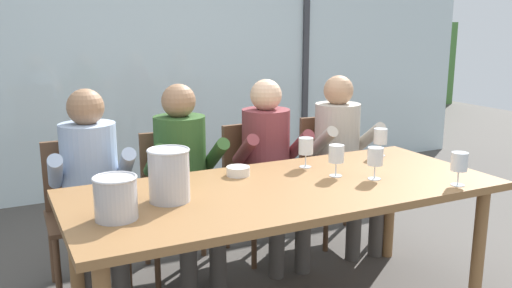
{
  "coord_description": "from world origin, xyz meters",
  "views": [
    {
      "loc": [
        -1.32,
        -2.33,
        1.56
      ],
      "look_at": [
        0.0,
        0.35,
        0.89
      ],
      "focal_mm": 38.13,
      "sensor_mm": 36.0,
      "label": 1
    }
  ],
  "objects": [
    {
      "name": "dining_table",
      "position": [
        0.0,
        0.0,
        0.67
      ],
      "size": [
        2.22,
        0.95,
        0.74
      ],
      "color": "olive",
      "rests_on": "ground"
    },
    {
      "name": "hillside_vineyard",
      "position": [
        0.0,
        6.56,
        0.77
      ],
      "size": [
        13.42,
        2.4,
        1.55
      ],
      "primitive_type": "cube",
      "color": "#477A38",
      "rests_on": "ground"
    },
    {
      "name": "tasting_bowl",
      "position": [
        -0.14,
        0.29,
        0.76
      ],
      "size": [
        0.13,
        0.13,
        0.05
      ],
      "primitive_type": "cylinder",
      "color": "silver",
      "rests_on": "dining_table"
    },
    {
      "name": "wine_glass_spare_empty",
      "position": [
        0.28,
        0.27,
        0.86
      ],
      "size": [
        0.08,
        0.08,
        0.17
      ],
      "color": "silver",
      "rests_on": "dining_table"
    },
    {
      "name": "wine_glass_by_right_taster",
      "position": [
        0.33,
        0.04,
        0.86
      ],
      "size": [
        0.08,
        0.08,
        0.17
      ],
      "color": "silver",
      "rests_on": "dining_table"
    },
    {
      "name": "ice_bucket_secondary",
      "position": [
        -0.61,
        0.04,
        0.87
      ],
      "size": [
        0.2,
        0.2,
        0.25
      ],
      "color": "#B7B7BC",
      "rests_on": "dining_table"
    },
    {
      "name": "wine_glass_center_pour",
      "position": [
        0.48,
        -0.1,
        0.86
      ],
      "size": [
        0.08,
        0.08,
        0.17
      ],
      "color": "silver",
      "rests_on": "dining_table"
    },
    {
      "name": "ice_bucket_primary",
      "position": [
        -0.88,
        -0.09,
        0.84
      ],
      "size": [
        0.19,
        0.19,
        0.19
      ],
      "color": "#B7B7BC",
      "rests_on": "dining_table"
    },
    {
      "name": "chair_left_of_center",
      "position": [
        -0.31,
        0.86,
        0.51
      ],
      "size": [
        0.48,
        0.48,
        0.88
      ],
      "rotation": [
        0.0,
        0.0,
        -0.1
      ],
      "color": "brown",
      "rests_on": "ground"
    },
    {
      "name": "wine_glass_near_bucket",
      "position": [
        0.84,
        0.3,
        0.86
      ],
      "size": [
        0.08,
        0.08,
        0.17
      ],
      "color": "silver",
      "rests_on": "dining_table"
    },
    {
      "name": "chair_center",
      "position": [
        0.28,
        0.9,
        0.51
      ],
      "size": [
        0.47,
        0.47,
        0.88
      ],
      "rotation": [
        0.0,
        0.0,
        0.07
      ],
      "color": "brown",
      "rests_on": "ground"
    },
    {
      "name": "person_beige_jumper",
      "position": [
        0.87,
        0.75,
        0.68
      ],
      "size": [
        0.48,
        0.63,
        1.2
      ],
      "rotation": [
        0.0,
        0.0,
        -0.07
      ],
      "color": "#B7AD9E",
      "rests_on": "ground"
    },
    {
      "name": "wine_glass_by_left_taster",
      "position": [
        0.8,
        -0.38,
        0.86
      ],
      "size": [
        0.08,
        0.08,
        0.17
      ],
      "color": "silver",
      "rests_on": "dining_table"
    },
    {
      "name": "ground",
      "position": [
        0.0,
        1.0,
        0.0
      ],
      "size": [
        14.0,
        14.0,
        0.0
      ],
      "primitive_type": "plane",
      "color": "#4C4742"
    },
    {
      "name": "window_mullion_right",
      "position": [
        1.67,
        2.58,
        1.3
      ],
      "size": [
        0.06,
        0.06,
        2.6
      ],
      "primitive_type": "cube",
      "color": "#38383D",
      "rests_on": "ground"
    },
    {
      "name": "chair_near_curtain",
      "position": [
        -0.88,
        0.88,
        0.51
      ],
      "size": [
        0.45,
        0.45,
        0.88
      ],
      "rotation": [
        0.0,
        0.0,
        -0.03
      ],
      "color": "brown",
      "rests_on": "ground"
    },
    {
      "name": "window_glass_panel",
      "position": [
        0.0,
        2.6,
        1.3
      ],
      "size": [
        7.42,
        0.03,
        2.6
      ],
      "primitive_type": "cube",
      "color": "silver",
      "rests_on": "ground"
    },
    {
      "name": "chair_right_of_center",
      "position": [
        0.89,
        0.89,
        0.51
      ],
      "size": [
        0.48,
        0.48,
        0.88
      ],
      "rotation": [
        0.0,
        0.0,
        -0.09
      ],
      "color": "brown",
      "rests_on": "ground"
    },
    {
      "name": "person_maroon_top",
      "position": [
        0.3,
        0.75,
        0.68
      ],
      "size": [
        0.49,
        0.63,
        1.2
      ],
      "rotation": [
        0.0,
        0.0,
        -0.09
      ],
      "color": "brown",
      "rests_on": "ground"
    },
    {
      "name": "person_olive_shirt",
      "position": [
        -0.3,
        0.75,
        0.68
      ],
      "size": [
        0.47,
        0.62,
        1.2
      ],
      "rotation": [
        0.0,
        0.0,
        -0.03
      ],
      "color": "#2D5123",
      "rests_on": "ground"
    },
    {
      "name": "person_pale_blue_shirt",
      "position": [
        -0.85,
        0.75,
        0.68
      ],
      "size": [
        0.48,
        0.63,
        1.2
      ],
      "rotation": [
        0.0,
        0.0,
        -0.07
      ],
      "color": "#9EB2D1",
      "rests_on": "ground"
    }
  ]
}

